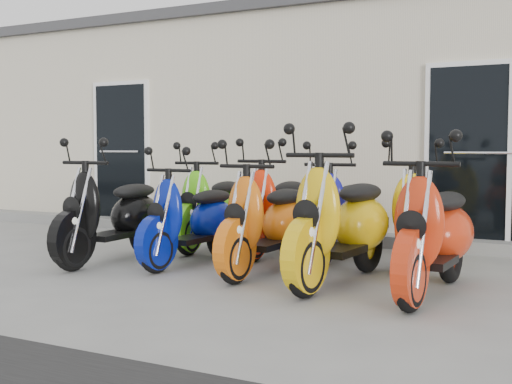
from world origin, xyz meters
TOP-DOWN VIEW (x-y plane):
  - ground at (0.00, 0.00)m, footprint 80.00×80.00m
  - building at (0.00, 5.20)m, footprint 14.00×6.00m
  - roof_cap at (0.00, 5.20)m, footprint 14.20×6.20m
  - front_step at (0.00, 2.02)m, footprint 14.00×0.40m
  - door_left at (-3.20, 2.17)m, footprint 1.07×0.08m
  - door_right at (2.60, 2.17)m, footprint 2.02×0.08m
  - scooter_front_black at (-1.26, -0.44)m, footprint 0.68×1.86m
  - scooter_front_blue at (-0.38, -0.18)m, footprint 0.76×1.77m
  - scooter_front_orange_a at (0.56, -0.24)m, footprint 0.76×1.86m
  - scooter_front_orange_b at (1.39, -0.39)m, footprint 0.94×2.08m
  - scooter_front_red at (2.25, -0.50)m, footprint 0.82×1.95m
  - scooter_back_green at (-0.76, 0.90)m, footprint 0.76×1.84m
  - scooter_back_red at (0.14, 0.87)m, footprint 0.71×1.87m
  - scooter_back_blue at (0.94, 0.89)m, footprint 0.67×1.82m
  - scooter_back_yellow at (1.77, 0.88)m, footprint 0.92×1.92m

SIDE VIEW (x-z plane):
  - ground at x=0.00m, z-range 0.00..0.00m
  - front_step at x=0.00m, z-range 0.00..0.15m
  - scooter_front_blue at x=-0.38m, z-range 0.00..1.28m
  - scooter_back_green at x=-0.76m, z-range 0.00..1.34m
  - scooter_back_blue at x=0.94m, z-range 0.00..1.34m
  - scooter_front_orange_a at x=0.56m, z-range 0.00..1.35m
  - scooter_back_yellow at x=1.77m, z-range 0.00..1.36m
  - scooter_front_black at x=-1.26m, z-range 0.00..1.37m
  - scooter_back_red at x=0.14m, z-range 0.00..1.37m
  - scooter_front_red at x=2.25m, z-range 0.00..1.41m
  - scooter_front_orange_b at x=1.39m, z-range 0.00..1.49m
  - door_left at x=-3.20m, z-range 0.15..2.37m
  - door_right at x=2.60m, z-range 0.15..2.37m
  - building at x=0.00m, z-range 0.00..3.20m
  - roof_cap at x=0.00m, z-range 3.20..3.36m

